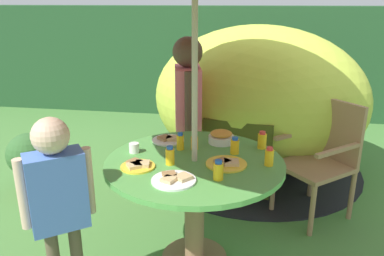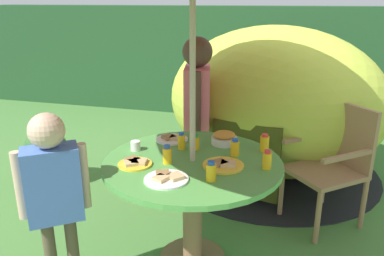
{
  "view_description": "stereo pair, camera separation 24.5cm",
  "coord_description": "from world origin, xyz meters",
  "px_view_note": "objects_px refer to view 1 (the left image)",
  "views": [
    {
      "loc": [
        0.33,
        -2.19,
        1.7
      ],
      "look_at": [
        -0.03,
        0.11,
        0.92
      ],
      "focal_mm": 35.83,
      "sensor_mm": 36.0,
      "label": 1
    },
    {
      "loc": [
        0.57,
        -2.13,
        1.7
      ],
      "look_at": [
        -0.03,
        0.11,
        0.92
      ],
      "focal_mm": 35.83,
      "sensor_mm": 36.0,
      "label": 2
    }
  ],
  "objects_px": {
    "juice_bottle_mid_right": "(235,146)",
    "juice_bottle_center_back": "(170,156)",
    "wooden_chair": "(324,154)",
    "cup_near": "(134,148)",
    "garden_table": "(194,184)",
    "potted_plant": "(29,159)",
    "plate_near_right": "(227,163)",
    "plate_near_left": "(168,140)",
    "plate_back_edge": "(174,179)",
    "juice_bottle_spot_a": "(262,140)",
    "child_in_blue_shirt": "(57,191)",
    "juice_bottle_far_right": "(269,157)",
    "dome_tent": "(257,100)",
    "juice_bottle_far_left": "(194,142)",
    "plate_front_edge": "(138,165)",
    "juice_bottle_mid_left": "(218,170)",
    "juice_bottle_center_front": "(180,142)",
    "child_in_pink_shirt": "(188,100)",
    "snack_bowl": "(221,137)"
  },
  "relations": [
    {
      "from": "potted_plant",
      "to": "child_in_pink_shirt",
      "type": "xyz_separation_m",
      "value": [
        1.46,
        0.08,
        0.59
      ]
    },
    {
      "from": "wooden_chair",
      "to": "juice_bottle_far_right",
      "type": "height_order",
      "value": "wooden_chair"
    },
    {
      "from": "plate_back_edge",
      "to": "garden_table",
      "type": "bearing_deg",
      "value": 76.98
    },
    {
      "from": "garden_table",
      "to": "juice_bottle_center_back",
      "type": "xyz_separation_m",
      "value": [
        -0.14,
        -0.08,
        0.22
      ]
    },
    {
      "from": "plate_near_right",
      "to": "plate_near_left",
      "type": "relative_size",
      "value": 1.1
    },
    {
      "from": "juice_bottle_mid_right",
      "to": "plate_near_left",
      "type": "bearing_deg",
      "value": 161.36
    },
    {
      "from": "potted_plant",
      "to": "plate_near_left",
      "type": "height_order",
      "value": "plate_near_left"
    },
    {
      "from": "potted_plant",
      "to": "snack_bowl",
      "type": "xyz_separation_m",
      "value": [
        1.78,
        -0.42,
        0.47
      ]
    },
    {
      "from": "plate_front_edge",
      "to": "juice_bottle_far_right",
      "type": "height_order",
      "value": "juice_bottle_far_right"
    },
    {
      "from": "snack_bowl",
      "to": "juice_bottle_far_right",
      "type": "distance_m",
      "value": 0.47
    },
    {
      "from": "dome_tent",
      "to": "snack_bowl",
      "type": "relative_size",
      "value": 14.39
    },
    {
      "from": "juice_bottle_far_left",
      "to": "juice_bottle_mid_left",
      "type": "height_order",
      "value": "juice_bottle_mid_left"
    },
    {
      "from": "cup_near",
      "to": "wooden_chair",
      "type": "bearing_deg",
      "value": 28.24
    },
    {
      "from": "wooden_chair",
      "to": "juice_bottle_far_right",
      "type": "relative_size",
      "value": 7.98
    },
    {
      "from": "child_in_pink_shirt",
      "to": "juice_bottle_spot_a",
      "type": "xyz_separation_m",
      "value": [
        0.6,
        -0.56,
        -0.11
      ]
    },
    {
      "from": "juice_bottle_far_left",
      "to": "juice_bottle_mid_left",
      "type": "xyz_separation_m",
      "value": [
        0.2,
        -0.43,
        0.01
      ]
    },
    {
      "from": "juice_bottle_mid_right",
      "to": "juice_bottle_center_back",
      "type": "bearing_deg",
      "value": -148.37
    },
    {
      "from": "plate_back_edge",
      "to": "child_in_blue_shirt",
      "type": "bearing_deg",
      "value": -162.34
    },
    {
      "from": "potted_plant",
      "to": "juice_bottle_center_back",
      "type": "distance_m",
      "value": 1.79
    },
    {
      "from": "juice_bottle_far_right",
      "to": "juice_bottle_center_front",
      "type": "relative_size",
      "value": 1.0
    },
    {
      "from": "garden_table",
      "to": "plate_back_edge",
      "type": "xyz_separation_m",
      "value": [
        -0.07,
        -0.3,
        0.17
      ]
    },
    {
      "from": "child_in_pink_shirt",
      "to": "plate_near_left",
      "type": "distance_m",
      "value": 0.55
    },
    {
      "from": "snack_bowl",
      "to": "juice_bottle_far_right",
      "type": "height_order",
      "value": "juice_bottle_far_right"
    },
    {
      "from": "garden_table",
      "to": "child_in_blue_shirt",
      "type": "height_order",
      "value": "child_in_blue_shirt"
    },
    {
      "from": "juice_bottle_mid_left",
      "to": "juice_bottle_far_left",
      "type": "bearing_deg",
      "value": 115.09
    },
    {
      "from": "dome_tent",
      "to": "juice_bottle_mid_left",
      "type": "height_order",
      "value": "dome_tent"
    },
    {
      "from": "juice_bottle_spot_a",
      "to": "potted_plant",
      "type": "bearing_deg",
      "value": 166.91
    },
    {
      "from": "plate_back_edge",
      "to": "plate_front_edge",
      "type": "bearing_deg",
      "value": 150.0
    },
    {
      "from": "plate_near_left",
      "to": "plate_back_edge",
      "type": "distance_m",
      "value": 0.64
    },
    {
      "from": "wooden_chair",
      "to": "potted_plant",
      "type": "distance_m",
      "value": 2.58
    },
    {
      "from": "garden_table",
      "to": "juice_bottle_far_left",
      "type": "distance_m",
      "value": 0.28
    },
    {
      "from": "child_in_blue_shirt",
      "to": "juice_bottle_spot_a",
      "type": "distance_m",
      "value": 1.33
    },
    {
      "from": "juice_bottle_center_back",
      "to": "juice_bottle_spot_a",
      "type": "bearing_deg",
      "value": 32.9
    },
    {
      "from": "plate_front_edge",
      "to": "juice_bottle_center_front",
      "type": "height_order",
      "value": "juice_bottle_center_front"
    },
    {
      "from": "juice_bottle_far_right",
      "to": "cup_near",
      "type": "distance_m",
      "value": 0.87
    },
    {
      "from": "snack_bowl",
      "to": "plate_near_right",
      "type": "bearing_deg",
      "value": -80.0
    },
    {
      "from": "dome_tent",
      "to": "child_in_pink_shirt",
      "type": "xyz_separation_m",
      "value": [
        -0.58,
        -0.79,
        0.18
      ]
    },
    {
      "from": "child_in_blue_shirt",
      "to": "garden_table",
      "type": "bearing_deg",
      "value": 0.0
    },
    {
      "from": "garden_table",
      "to": "juice_bottle_center_back",
      "type": "height_order",
      "value": "juice_bottle_center_back"
    },
    {
      "from": "plate_near_right",
      "to": "juice_bottle_far_left",
      "type": "bearing_deg",
      "value": 136.11
    },
    {
      "from": "garden_table",
      "to": "plate_near_right",
      "type": "height_order",
      "value": "plate_near_right"
    },
    {
      "from": "wooden_chair",
      "to": "snack_bowl",
      "type": "distance_m",
      "value": 0.95
    },
    {
      "from": "wooden_chair",
      "to": "cup_near",
      "type": "distance_m",
      "value": 1.54
    },
    {
      "from": "cup_near",
      "to": "dome_tent",
      "type": "bearing_deg",
      "value": 62.69
    },
    {
      "from": "plate_back_edge",
      "to": "juice_bottle_mid_left",
      "type": "height_order",
      "value": "juice_bottle_mid_left"
    },
    {
      "from": "plate_near_right",
      "to": "plate_back_edge",
      "type": "bearing_deg",
      "value": -135.8
    },
    {
      "from": "dome_tent",
      "to": "plate_front_edge",
      "type": "height_order",
      "value": "dome_tent"
    },
    {
      "from": "dome_tent",
      "to": "juice_bottle_far_left",
      "type": "height_order",
      "value": "dome_tent"
    },
    {
      "from": "plate_back_edge",
      "to": "juice_bottle_far_right",
      "type": "distance_m",
      "value": 0.61
    },
    {
      "from": "garden_table",
      "to": "potted_plant",
      "type": "xyz_separation_m",
      "value": [
        -1.64,
        0.76,
        -0.26
      ]
    }
  ]
}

